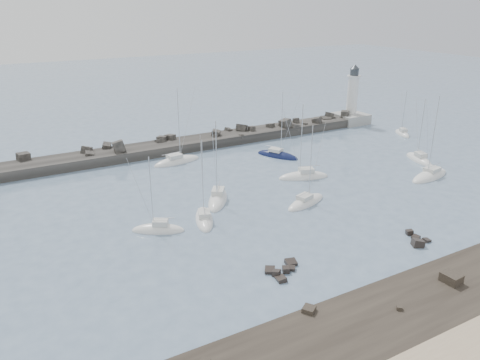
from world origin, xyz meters
name	(u,v)px	position (x,y,z in m)	size (l,w,h in m)	color
ground	(272,229)	(0.00, 0.00, 0.00)	(400.00, 400.00, 0.00)	slate
rock_shelf	(401,325)	(-0.14, -22.00, 0.02)	(140.00, 12.17, 1.92)	black
rock_cluster_near	(281,272)	(-4.78, -9.29, 0.09)	(4.45, 3.64, 1.37)	black
rock_cluster_far	(417,242)	(13.63, -11.82, 0.15)	(3.33, 3.94, 1.57)	black
breakwater	(129,156)	(-7.66, 38.02, 0.33)	(115.00, 6.87, 5.42)	#2B2826
lighthouse	(351,110)	(47.00, 38.00, 3.09)	(7.00, 7.00, 14.60)	gray
sailboat_3	(204,219)	(-6.60, 6.59, 0.13)	(4.89, 7.92, 12.05)	white
sailboat_4	(177,162)	(-0.76, 30.88, 0.14)	(9.56, 4.07, 14.56)	white
sailboat_5	(158,230)	(-13.11, 6.61, 0.15)	(6.98, 5.20, 11.04)	white
sailboat_6	(218,200)	(-2.08, 11.52, 0.16)	(6.88, 8.37, 13.44)	white
sailboat_7	(306,203)	(8.78, 4.42, 0.13)	(8.34, 4.76, 12.56)	white
sailboat_8	(277,156)	(17.33, 24.93, 0.13)	(6.38, 8.78, 13.41)	#0E153B
sailboat_9	(304,177)	(14.79, 13.13, 0.15)	(8.92, 5.30, 13.58)	white
sailboat_10	(419,160)	(38.84, 10.01, 0.15)	(4.65, 8.05, 12.35)	white
sailboat_11	(430,176)	(33.56, 3.11, 0.13)	(9.87, 4.61, 14.85)	white
sailboat_12	(402,134)	(49.99, 24.37, 0.14)	(4.52, 6.62, 10.33)	white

